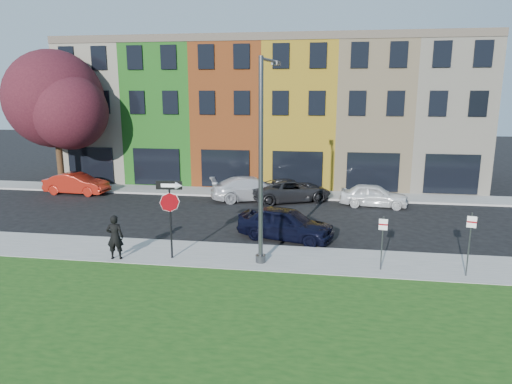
% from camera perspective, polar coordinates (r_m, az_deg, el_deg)
% --- Properties ---
extents(ground, '(120.00, 120.00, 0.00)m').
position_cam_1_polar(ground, '(16.14, 1.45, -12.30)').
color(ground, black).
rests_on(ground, ground).
extents(sidewalk_near, '(40.00, 3.00, 0.12)m').
position_cam_1_polar(sidewalk_near, '(18.78, 8.74, -8.58)').
color(sidewalk_near, gray).
rests_on(sidewalk_near, ground).
extents(sidewalk_far, '(40.00, 2.40, 0.12)m').
position_cam_1_polar(sidewalk_far, '(30.67, -0.62, -0.12)').
color(sidewalk_far, gray).
rests_on(sidewalk_far, ground).
extents(rowhouse_block, '(30.00, 10.12, 10.00)m').
position_cam_1_polar(rowhouse_block, '(36.02, 1.75, 9.68)').
color(rowhouse_block, beige).
rests_on(rowhouse_block, ground).
extents(stop_sign, '(1.05, 0.14, 3.19)m').
position_cam_1_polar(stop_sign, '(18.41, -10.73, -1.47)').
color(stop_sign, black).
rests_on(stop_sign, sidewalk_near).
extents(man, '(0.82, 0.67, 1.83)m').
position_cam_1_polar(man, '(19.25, -17.22, -5.40)').
color(man, black).
rests_on(man, sidewalk_near).
extents(sedan_near, '(4.24, 5.47, 1.53)m').
position_cam_1_polar(sedan_near, '(21.25, 3.74, -3.93)').
color(sedan_near, black).
rests_on(sedan_near, ground).
extents(parked_car_red, '(1.98, 4.43, 1.40)m').
position_cam_1_polar(parked_car_red, '(32.82, -21.51, 0.98)').
color(parked_car_red, maroon).
rests_on(parked_car_red, ground).
extents(parked_car_silver, '(5.30, 6.44, 1.49)m').
position_cam_1_polar(parked_car_silver, '(28.80, -0.56, 0.44)').
color(parked_car_silver, silver).
rests_on(parked_car_silver, ground).
extents(parked_car_dark, '(6.07, 6.75, 1.39)m').
position_cam_1_polar(parked_car_dark, '(28.60, 4.38, 0.22)').
color(parked_car_dark, black).
rests_on(parked_car_dark, ground).
extents(parked_car_white, '(2.37, 4.29, 1.36)m').
position_cam_1_polar(parked_car_white, '(28.14, 14.52, -0.39)').
color(parked_car_white, white).
rests_on(parked_car_white, ground).
extents(street_lamp, '(0.69, 2.57, 7.90)m').
position_cam_1_polar(street_lamp, '(17.50, 0.81, 3.75)').
color(street_lamp, '#444548').
rests_on(street_lamp, sidewalk_near).
extents(parking_sign_a, '(0.32, 0.10, 2.08)m').
position_cam_1_polar(parking_sign_a, '(17.82, 15.53, -5.41)').
color(parking_sign_a, '#444548').
rests_on(parking_sign_a, sidewalk_near).
extents(parking_sign_b, '(0.31, 0.12, 2.41)m').
position_cam_1_polar(parking_sign_b, '(18.25, 25.18, -5.16)').
color(parking_sign_b, '#444548').
rests_on(parking_sign_b, sidewalk_near).
extents(tree_purple, '(7.81, 6.83, 9.37)m').
position_cam_1_polar(tree_purple, '(34.13, -23.64, 10.31)').
color(tree_purple, black).
rests_on(tree_purple, sidewalk_far).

